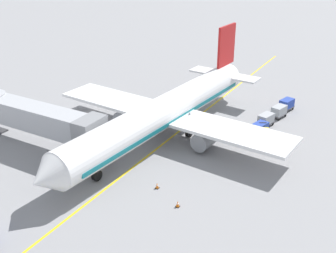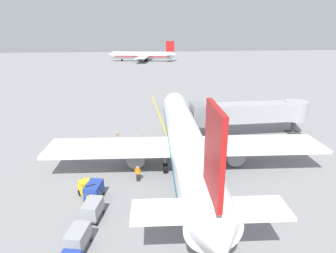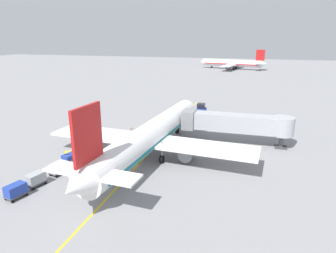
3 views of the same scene
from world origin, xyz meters
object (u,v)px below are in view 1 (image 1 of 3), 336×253
baggage_tug_lead (263,132)px  parked_airliner (165,112)px  ground_crew_wing_walker (218,130)px  baggage_cart_second_in_train (266,119)px  safety_cone_nose_right (178,204)px  safety_cone_nose_left (157,186)px  baggage_cart_front (260,128)px  baggage_cart_third_in_train (279,111)px  baggage_cart_tail_end (287,104)px  jet_bridge (36,117)px

baggage_tug_lead → parked_airliner: bearing=28.9°
ground_crew_wing_walker → baggage_cart_second_in_train: bearing=-123.4°
parked_airliner → ground_crew_wing_walker: size_ratio=22.10×
safety_cone_nose_right → safety_cone_nose_left: bearing=-27.5°
baggage_cart_front → baggage_cart_third_in_train: bearing=-93.7°
baggage_tug_lead → baggage_cart_tail_end: baggage_tug_lead is taller
baggage_cart_front → baggage_cart_second_in_train: 2.99m
baggage_cart_tail_end → safety_cone_nose_left: 25.48m
baggage_cart_tail_end → baggage_cart_third_in_train: bearing=86.1°
ground_crew_wing_walker → jet_bridge: bearing=35.8°
parked_airliner → jet_bridge: bearing=38.4°
jet_bridge → safety_cone_nose_left: (-16.07, 0.84, -3.17)m
parked_airliner → baggage_cart_second_in_train: (-9.27, -8.93, -2.24)m
baggage_cart_front → safety_cone_nose_right: 17.35m
jet_bridge → baggage_tug_lead: bearing=-145.8°
parked_airliner → baggage_cart_front: bearing=-147.9°
baggage_tug_lead → baggage_cart_third_in_train: baggage_tug_lead is taller
parked_airliner → ground_crew_wing_walker: bearing=-150.2°
jet_bridge → baggage_cart_front: size_ratio=5.82×
baggage_tug_lead → ground_crew_wing_walker: 5.25m
baggage_cart_front → baggage_cart_third_in_train: size_ratio=1.00×
parked_airliner → baggage_cart_tail_end: size_ratio=12.53×
baggage_tug_lead → baggage_cart_second_in_train: baggage_tug_lead is taller
ground_crew_wing_walker → safety_cone_nose_right: 14.66m
baggage_cart_second_in_train → safety_cone_nose_right: (1.31, 20.25, -0.66)m
parked_airliner → baggage_cart_third_in_train: bearing=-128.8°
baggage_tug_lead → baggage_cart_tail_end: (-0.02, -9.65, 0.24)m
baggage_tug_lead → baggage_cart_third_in_train: (0.18, -6.76, 0.24)m
baggage_cart_tail_end → ground_crew_wing_walker: size_ratio=1.76×
baggage_cart_front → jet_bridge: bearing=35.7°
baggage_tug_lead → safety_cone_nose_left: baggage_tug_lead is taller
jet_bridge → safety_cone_nose_left: bearing=177.0°
jet_bridge → baggage_cart_third_in_train: jet_bridge is taller
parked_airliner → baggage_tug_lead: (-10.07, -5.56, -2.47)m
safety_cone_nose_left → safety_cone_nose_right: 3.47m
baggage_cart_third_in_train → ground_crew_wing_walker: 10.24m
ground_crew_wing_walker → safety_cone_nose_right: bearing=99.9°
baggage_cart_tail_end → safety_cone_nose_right: 26.63m
jet_bridge → safety_cone_nose_right: 19.56m
baggage_cart_second_in_train → baggage_cart_tail_end: same height
safety_cone_nose_left → safety_cone_nose_right: same height
baggage_cart_second_in_train → baggage_cart_front: bearing=94.1°
jet_bridge → ground_crew_wing_walker: size_ratio=10.27×
baggage_tug_lead → baggage_cart_third_in_train: bearing=-88.5°
parked_airliner → safety_cone_nose_left: size_ratio=63.31×
baggage_cart_second_in_train → baggage_cart_third_in_train: same height
parked_airliner → safety_cone_nose_right: parked_airliner is taller
jet_bridge → baggage_cart_tail_end: jet_bridge is taller
ground_crew_wing_walker → safety_cone_nose_left: ground_crew_wing_walker is taller
baggage_cart_tail_end → ground_crew_wing_walker: (4.66, 12.10, 0.00)m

